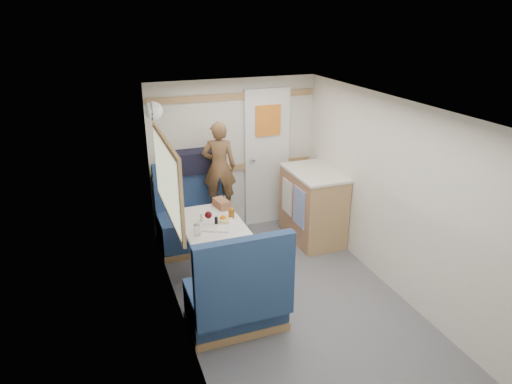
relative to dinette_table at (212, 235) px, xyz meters
name	(u,v)px	position (x,y,z in m)	size (l,w,h in m)	color
floor	(307,322)	(0.65, -1.00, -0.57)	(4.50, 4.50, 0.00)	#515156
ceiling	(317,115)	(0.65, -1.00, 1.43)	(4.50, 4.50, 0.00)	silver
wall_back	(234,156)	(0.65, 1.25, 0.43)	(2.20, 0.02, 2.00)	silver
wall_left	(188,249)	(-0.45, -1.00, 0.43)	(0.02, 4.50, 2.00)	silver
wall_right	(415,210)	(1.75, -1.00, 0.43)	(0.02, 4.50, 2.00)	silver
oak_trim_low	(235,168)	(0.65, 1.23, 0.28)	(2.15, 0.02, 0.08)	#9D6A46
oak_trim_high	(233,96)	(0.65, 1.23, 1.21)	(2.15, 0.02, 0.08)	#9D6A46
side_window	(167,179)	(-0.43, 0.00, 0.68)	(0.04, 1.30, 0.72)	#A7AE94
rear_door	(267,155)	(1.10, 1.22, 0.41)	(0.62, 0.12, 1.86)	white
dinette_table	(212,235)	(0.00, 0.00, 0.00)	(0.62, 0.92, 0.72)	white
bench_far	(195,224)	(0.00, 0.86, -0.27)	(0.90, 0.59, 1.05)	navy
bench_near	(238,301)	(0.00, -0.86, -0.27)	(0.90, 0.59, 1.05)	navy
ledge	(188,174)	(0.00, 1.12, 0.31)	(0.90, 0.14, 0.04)	#9D6A46
dome_light	(154,111)	(-0.39, 0.85, 1.18)	(0.20, 0.20, 0.20)	white
galley_counter	(313,205)	(1.47, 0.55, -0.10)	(0.57, 0.92, 0.92)	#9D6A46
person	(219,167)	(0.34, 0.87, 0.44)	(0.41, 0.27, 1.12)	brown
duffel_bag	(194,161)	(0.08, 1.12, 0.47)	(0.55, 0.26, 0.26)	black
tray	(218,224)	(0.04, -0.10, 0.16)	(0.26, 0.35, 0.02)	white
orange_fruit	(223,218)	(0.11, -0.07, 0.21)	(0.07, 0.07, 0.07)	orange
cheese_block	(224,221)	(0.11, -0.11, 0.19)	(0.09, 0.06, 0.03)	#E0D881
wine_glass	(208,216)	(-0.06, -0.10, 0.28)	(0.08, 0.08, 0.17)	white
tumbler_left	(197,230)	(-0.21, -0.24, 0.21)	(0.07, 0.07, 0.11)	white
beer_glass	(231,213)	(0.22, 0.02, 0.21)	(0.07, 0.07, 0.10)	brown
pepper_grinder	(216,221)	(0.02, -0.10, 0.20)	(0.03, 0.03, 0.09)	black
salt_grinder	(201,217)	(-0.10, 0.04, 0.20)	(0.04, 0.04, 0.09)	white
bread_loaf	(222,203)	(0.20, 0.32, 0.20)	(0.12, 0.22, 0.09)	olive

